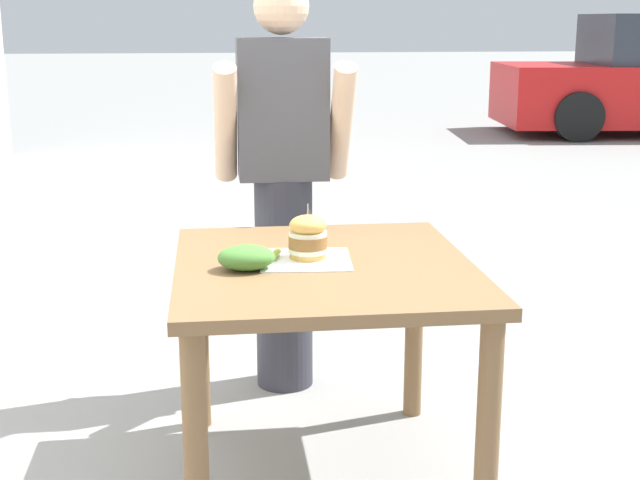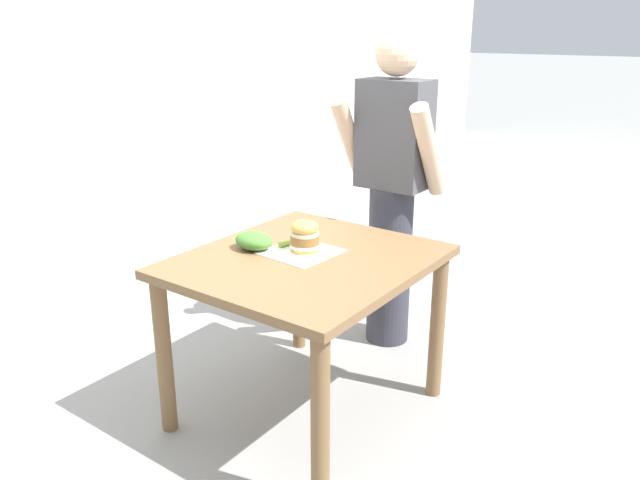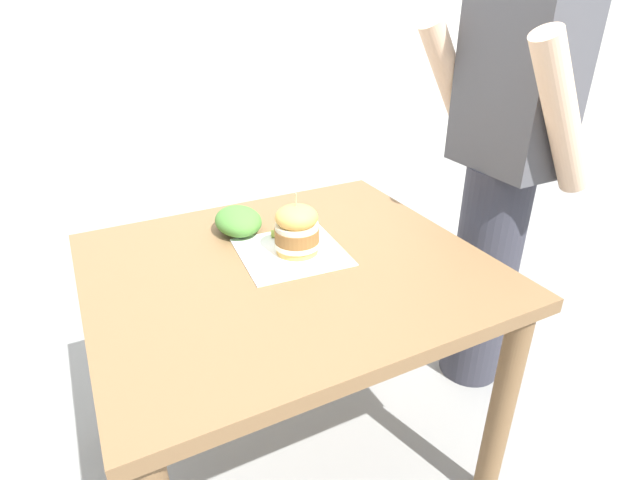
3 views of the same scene
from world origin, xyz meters
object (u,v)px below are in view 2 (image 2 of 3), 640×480
object	(u,v)px
pickle_spear	(287,243)
patio_table	(307,283)
sandwich	(305,236)
diner_across_table	(392,190)
side_salad	(254,241)

from	to	relation	value
pickle_spear	patio_table	bearing A→B (deg)	-21.22
sandwich	pickle_spear	distance (m)	0.12
diner_across_table	patio_table	bearing A→B (deg)	-85.81
side_salad	diner_across_table	xyz separation A→B (m)	(0.19, 0.90, 0.08)
pickle_spear	side_salad	xyz separation A→B (m)	(-0.10, -0.12, 0.02)
patio_table	pickle_spear	bearing A→B (deg)	158.78
sandwich	side_salad	size ratio (longest dim) A/B	1.00
patio_table	side_salad	size ratio (longest dim) A/B	5.93
sandwich	diner_across_table	world-z (taller)	diner_across_table
side_salad	patio_table	bearing A→B (deg)	12.60
sandwich	side_salad	distance (m)	0.23
sandwich	patio_table	bearing A→B (deg)	-47.33
diner_across_table	pickle_spear	bearing A→B (deg)	-96.64
sandwich	pickle_spear	size ratio (longest dim) A/B	2.06
sandwich	diner_across_table	size ratio (longest dim) A/B	0.11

